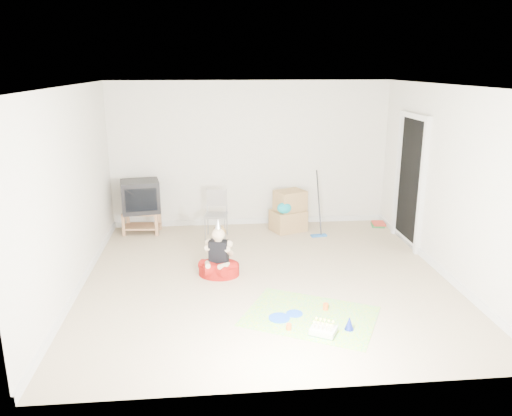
{
  "coord_description": "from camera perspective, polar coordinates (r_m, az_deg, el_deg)",
  "views": [
    {
      "loc": [
        -0.75,
        -6.36,
        2.84
      ],
      "look_at": [
        -0.1,
        0.4,
        0.9
      ],
      "focal_mm": 35.0,
      "sensor_mm": 36.0,
      "label": 1
    }
  ],
  "objects": [
    {
      "name": "party_mat",
      "position": [
        6.04,
        6.2,
        -12.18
      ],
      "size": [
        1.81,
        1.63,
        0.01
      ],
      "primitive_type": "cube",
      "rotation": [
        0.0,
        0.0,
        -0.47
      ],
      "color": "#E83082",
      "rests_on": "ground"
    },
    {
      "name": "tv_stand",
      "position": [
        8.97,
        -12.91,
        -1.34
      ],
      "size": [
        0.65,
        0.44,
        0.39
      ],
      "color": "#996945",
      "rests_on": "ground"
    },
    {
      "name": "blue_plate_far",
      "position": [
        5.95,
        2.67,
        -12.44
      ],
      "size": [
        0.34,
        0.34,
        0.01
      ],
      "primitive_type": "cylinder",
      "rotation": [
        0.0,
        0.0,
        -0.55
      ],
      "color": "blue",
      "rests_on": "party_mat"
    },
    {
      "name": "blue_party_hat",
      "position": [
        5.79,
        10.62,
        -12.81
      ],
      "size": [
        0.13,
        0.13,
        0.15
      ],
      "primitive_type": "cone",
      "rotation": [
        0.0,
        0.0,
        -0.27
      ],
      "color": "#1B2DBF",
      "rests_on": "party_mat"
    },
    {
      "name": "book_pile",
      "position": [
        9.46,
        13.83,
        -1.8
      ],
      "size": [
        0.29,
        0.34,
        0.07
      ],
      "color": "#277737",
      "rests_on": "ground"
    },
    {
      "name": "ground",
      "position": [
        7.01,
        1.14,
        -7.98
      ],
      "size": [
        5.0,
        5.0,
        0.0
      ],
      "primitive_type": "plane",
      "color": "tan",
      "rests_on": "ground"
    },
    {
      "name": "floor_mop",
      "position": [
        8.62,
        7.24,
        -1.57
      ],
      "size": [
        0.28,
        0.37,
        1.1
      ],
      "color": "#225DAB",
      "rests_on": "ground"
    },
    {
      "name": "orange_cup_far",
      "position": [
        5.72,
        3.78,
        -13.39
      ],
      "size": [
        0.08,
        0.08,
        0.07
      ],
      "primitive_type": "cylinder",
      "rotation": [
        0.0,
        0.0,
        -0.53
      ],
      "color": "orange",
      "rests_on": "party_mat"
    },
    {
      "name": "orange_cup_near",
      "position": [
        6.19,
        7.97,
        -11.09
      ],
      "size": [
        0.09,
        0.09,
        0.08
      ],
      "primitive_type": "cylinder",
      "rotation": [
        0.0,
        0.0,
        -0.83
      ],
      "color": "orange",
      "rests_on": "party_mat"
    },
    {
      "name": "blue_plate_near",
      "position": [
        6.06,
        4.41,
        -11.94
      ],
      "size": [
        0.26,
        0.26,
        0.01
      ],
      "primitive_type": "cylinder",
      "rotation": [
        0.0,
        0.0,
        -0.46
      ],
      "color": "blue",
      "rests_on": "party_mat"
    },
    {
      "name": "crt_tv",
      "position": [
        8.85,
        -13.08,
        1.31
      ],
      "size": [
        0.72,
        0.63,
        0.55
      ],
      "primitive_type": "cube",
      "rotation": [
        0.0,
        0.0,
        0.17
      ],
      "color": "black",
      "rests_on": "tv_stand"
    },
    {
      "name": "cardboard_boxes",
      "position": [
        8.87,
        3.76,
        -0.42
      ],
      "size": [
        0.68,
        0.63,
        0.72
      ],
      "color": "#A68150",
      "rests_on": "ground"
    },
    {
      "name": "doorway_recess",
      "position": [
        8.42,
        17.24,
        2.77
      ],
      "size": [
        0.02,
        0.9,
        2.05
      ],
      "primitive_type": "cube",
      "color": "black",
      "rests_on": "ground"
    },
    {
      "name": "seated_woman",
      "position": [
        7.06,
        -4.27,
        -6.23
      ],
      "size": [
        0.72,
        0.72,
        0.83
      ],
      "color": "#9B130E",
      "rests_on": "ground"
    },
    {
      "name": "birthday_cake",
      "position": [
        5.68,
        7.69,
        -13.77
      ],
      "size": [
        0.34,
        0.32,
        0.14
      ],
      "color": "silver",
      "rests_on": "party_mat"
    },
    {
      "name": "folding_chair",
      "position": [
        8.47,
        -4.6,
        -0.82
      ],
      "size": [
        0.42,
        0.41,
        0.83
      ],
      "color": "gray",
      "rests_on": "ground"
    }
  ]
}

